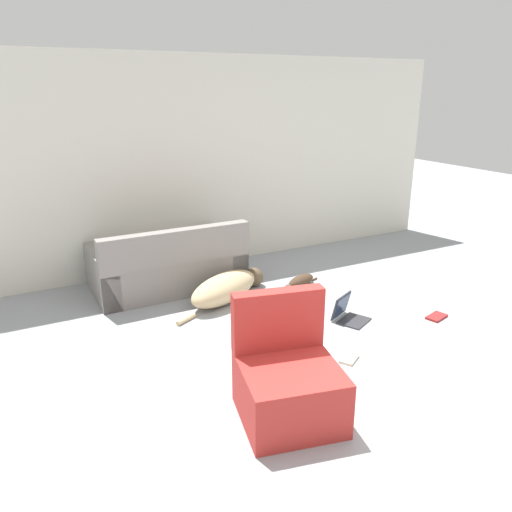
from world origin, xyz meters
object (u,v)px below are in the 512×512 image
couch (168,267)px  side_chair (287,380)px  dog (227,287)px  laptop_open (347,312)px  book_cream (349,359)px  cat (300,281)px  book_red (437,317)px

couch → side_chair: size_ratio=1.96×
dog → couch: bearing=97.7°
couch → dog: bearing=124.2°
side_chair → dog: bearing=89.7°
couch → laptop_open: couch is taller
book_cream → side_chair: 0.99m
book_cream → cat: bearing=72.0°
laptop_open → side_chair: bearing=-167.9°
couch → dog: 0.80m
couch → side_chair: side_chair is taller
dog → cat: (0.93, -0.04, -0.08)m
book_cream → dog: bearing=103.7°
cat → dog: bearing=-22.1°
cat → book_cream: size_ratio=2.57×
laptop_open → side_chair: 1.71m
book_red → side_chair: (-2.17, -0.65, 0.27)m
couch → book_red: size_ratio=6.58×
dog → side_chair: (-0.46, -2.06, 0.13)m
book_red → laptop_open: bearing=154.7°
laptop_open → book_red: (0.84, -0.40, -0.07)m
couch → laptop_open: (1.32, -1.66, -0.17)m
book_cream → laptop_open: bearing=54.5°
dog → cat: size_ratio=2.27×
laptop_open → side_chair: (-1.33, -1.05, 0.20)m
side_chair → cat: bearing=67.7°
dog → laptop_open: dog is taller
couch → laptop_open: size_ratio=4.10×
book_red → side_chair: side_chair is taller
book_cream → book_red: (1.31, 0.26, 0.00)m
dog → side_chair: side_chair is taller
book_cream → couch: bearing=110.3°
book_cream → side_chair: bearing=-155.3°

